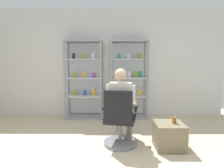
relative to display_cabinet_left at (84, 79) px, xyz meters
name	(u,v)px	position (x,y,z in m)	size (l,w,h in m)	color
back_wall	(107,63)	(0.55, 0.24, 0.39)	(6.00, 0.10, 2.70)	silver
display_cabinet_left	(84,79)	(0.00, 0.00, 0.00)	(0.90, 0.45, 1.90)	gray
display_cabinet_right	(129,79)	(1.10, 0.00, 0.00)	(0.90, 0.45, 1.90)	gray
office_chair	(120,123)	(0.82, -1.72, -0.57)	(0.61, 0.58, 0.96)	slate
seated_shopkeeper	(122,102)	(0.86, -1.56, -0.25)	(0.54, 0.61, 1.29)	slate
storage_crate	(169,136)	(1.62, -1.78, -0.75)	(0.46, 0.47, 0.42)	#72664C
tea_glass	(174,120)	(1.69, -1.80, -0.49)	(0.06, 0.06, 0.10)	brown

